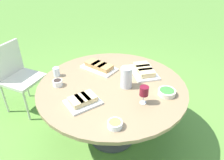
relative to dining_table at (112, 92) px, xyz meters
name	(u,v)px	position (x,y,z in m)	size (l,w,h in m)	color
ground_plane	(112,135)	(0.00, 0.00, -0.62)	(40.00, 40.00, 0.00)	#5B8C38
dining_table	(112,92)	(0.00, 0.00, 0.00)	(1.49, 1.49, 0.71)	#4C4C51
chair_near_left	(17,73)	(1.32, -0.13, -0.10)	(0.46, 0.48, 0.89)	beige
water_pitcher	(126,77)	(-0.14, -0.02, 0.19)	(0.12, 0.11, 0.21)	silver
wine_glass	(144,91)	(-0.36, 0.18, 0.21)	(0.08, 0.08, 0.17)	silver
platter_bread_main	(99,66)	(0.25, -0.26, 0.12)	(0.44, 0.32, 0.07)	white
platter_charcuterie	(83,100)	(0.15, 0.36, 0.12)	(0.35, 0.37, 0.07)	white
platter_sandwich_side	(144,70)	(-0.25, -0.34, 0.12)	(0.40, 0.43, 0.07)	white
bowl_fries	(115,124)	(-0.21, 0.54, 0.11)	(0.12, 0.12, 0.05)	white
bowl_salad	(167,92)	(-0.54, -0.02, 0.11)	(0.16, 0.16, 0.05)	beige
bowl_olives	(58,83)	(0.51, 0.19, 0.12)	(0.09, 0.09, 0.06)	white
cup_water_near	(56,72)	(0.62, 0.02, 0.13)	(0.07, 0.07, 0.10)	silver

